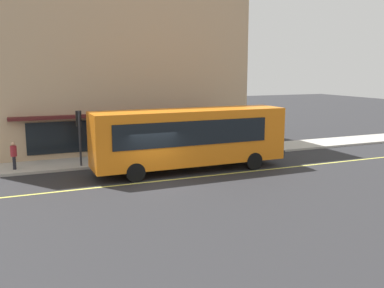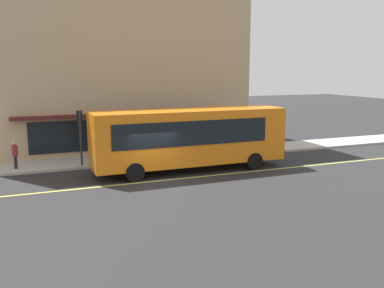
{
  "view_description": "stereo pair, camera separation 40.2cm",
  "coord_description": "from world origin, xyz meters",
  "px_view_note": "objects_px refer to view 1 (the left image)",
  "views": [
    {
      "loc": [
        -6.41,
        -20.22,
        5.72
      ],
      "look_at": [
        2.55,
        1.18,
        1.6
      ],
      "focal_mm": 39.51,
      "sensor_mm": 36.0,
      "label": 1
    },
    {
      "loc": [
        -6.04,
        -20.37,
        5.72
      ],
      "look_at": [
        2.55,
        1.18,
        1.6
      ],
      "focal_mm": 39.51,
      "sensor_mm": 36.0,
      "label": 2
    }
  ],
  "objects_px": {
    "traffic_light": "(79,125)",
    "pedestrian_at_corner": "(14,153)",
    "pedestrian_by_curb": "(107,142)",
    "bus": "(191,136)"
  },
  "relations": [
    {
      "from": "pedestrian_at_corner",
      "to": "bus",
      "type": "bearing_deg",
      "value": -20.83
    },
    {
      "from": "pedestrian_by_curb",
      "to": "pedestrian_at_corner",
      "type": "distance_m",
      "value": 5.55
    },
    {
      "from": "traffic_light",
      "to": "bus",
      "type": "bearing_deg",
      "value": -29.6
    },
    {
      "from": "pedestrian_by_curb",
      "to": "traffic_light",
      "type": "bearing_deg",
      "value": -142.54
    },
    {
      "from": "traffic_light",
      "to": "pedestrian_by_curb",
      "type": "distance_m",
      "value": 2.68
    },
    {
      "from": "traffic_light",
      "to": "pedestrian_by_curb",
      "type": "xyz_separation_m",
      "value": [
        1.84,
        1.41,
        -1.35
      ]
    },
    {
      "from": "pedestrian_by_curb",
      "to": "pedestrian_at_corner",
      "type": "relative_size",
      "value": 1.1
    },
    {
      "from": "bus",
      "to": "pedestrian_at_corner",
      "type": "distance_m",
      "value": 9.96
    },
    {
      "from": "traffic_light",
      "to": "pedestrian_at_corner",
      "type": "distance_m",
      "value": 3.89
    },
    {
      "from": "bus",
      "to": "pedestrian_by_curb",
      "type": "bearing_deg",
      "value": 129.63
    }
  ]
}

